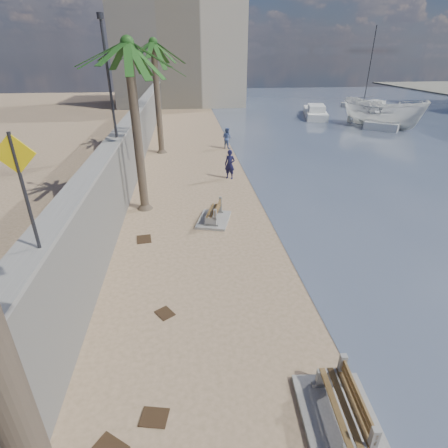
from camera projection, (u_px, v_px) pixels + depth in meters
ground_plane at (279, 403)px, 8.08m from camera, size 140.00×140.00×0.00m
seawall at (137, 139)px, 24.58m from camera, size 0.45×70.00×3.50m
wall_cap at (135, 112)px, 23.78m from camera, size 0.80×70.00×0.12m
end_building at (180, 53)px, 51.05m from camera, size 18.00×12.00×14.00m
bench_near at (342, 410)px, 7.44m from camera, size 1.79×2.49×0.99m
bench_far at (214, 214)px, 16.57m from camera, size 1.89×2.35×0.86m
palm_mid at (127, 45)px, 14.70m from camera, size 5.00×5.00×8.52m
palm_back at (153, 44)px, 24.53m from camera, size 5.00×5.00×8.78m
pedestrian_sign at (21, 177)px, 6.62m from camera, size 0.78×0.07×2.40m
streetlight at (107, 68)px, 15.30m from camera, size 0.28×0.28×5.12m
person_a at (230, 162)px, 21.83m from camera, size 0.91×0.81×2.10m
person_b at (227, 137)px, 28.81m from camera, size 1.13×1.13×1.87m
boat_cruiser at (383, 112)px, 36.66m from camera, size 4.75×4.77×3.96m
yacht_near at (390, 120)px, 39.43m from camera, size 9.89×11.04×1.50m
yacht_far at (315, 113)px, 43.24m from camera, size 4.40×8.67×1.50m
sailboat_west at (364, 103)px, 51.66m from camera, size 7.43×4.23×10.57m
debris_b at (154, 417)px, 7.74m from camera, size 0.68×0.59×0.03m
debris_c at (144, 239)px, 15.07m from camera, size 0.69×0.82×0.03m
debris_d at (165, 313)px, 10.82m from camera, size 0.67×0.70×0.03m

